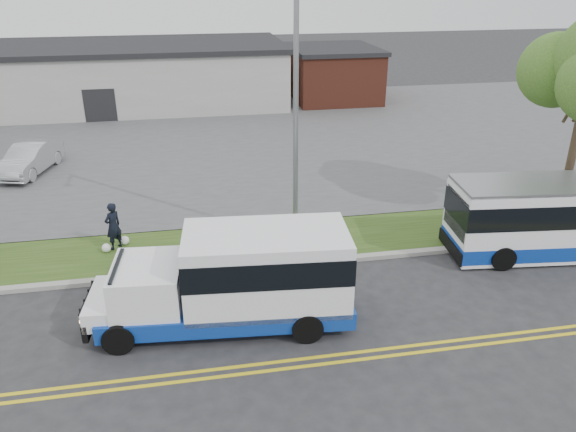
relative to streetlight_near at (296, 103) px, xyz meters
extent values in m
plane|color=#28282B|center=(-3.00, -2.73, -5.23)|extent=(140.00, 140.00, 0.00)
cube|color=yellow|center=(-3.00, -6.58, -5.23)|extent=(70.00, 0.12, 0.01)
cube|color=yellow|center=(-3.00, -6.88, -5.23)|extent=(70.00, 0.12, 0.01)
cube|color=#9E9B93|center=(-3.00, -1.63, -5.16)|extent=(80.00, 0.30, 0.15)
cube|color=#2E4316|center=(-3.00, 0.17, -5.18)|extent=(80.00, 3.30, 0.10)
cube|color=#4C4C4F|center=(-3.00, 14.27, -5.18)|extent=(80.00, 25.00, 0.10)
cube|color=#9E9E99|center=(-9.00, 24.27, -3.23)|extent=(25.00, 10.00, 4.00)
cube|color=black|center=(-9.00, 24.27, -1.06)|extent=(25.40, 10.40, 0.35)
cube|color=black|center=(-9.00, 19.32, -4.13)|extent=(2.00, 0.15, 2.20)
cube|color=brown|center=(7.50, 23.27, -3.43)|extent=(6.00, 7.00, 3.60)
cube|color=black|center=(7.50, 23.27, -1.48)|extent=(6.30, 7.30, 0.30)
cylinder|color=#39251F|center=(11.00, 0.27, -2.75)|extent=(0.32, 0.32, 4.76)
cylinder|color=gray|center=(0.00, 0.07, -0.38)|extent=(0.18, 0.18, 9.50)
cube|color=#0D3497|center=(-2.88, -4.55, -4.67)|extent=(7.15, 2.95, 0.51)
cube|color=white|center=(-1.76, -4.65, -3.49)|extent=(4.70, 2.74, 2.15)
cube|color=black|center=(-1.76, -4.65, -3.13)|extent=(4.72, 2.78, 0.77)
cube|color=white|center=(-5.03, -4.37, -3.85)|extent=(2.03, 2.35, 1.23)
cube|color=black|center=(-5.79, -4.30, -3.64)|extent=(0.27, 1.95, 0.92)
cube|color=white|center=(-6.15, -4.27, -4.36)|extent=(1.20, 2.18, 0.56)
cube|color=black|center=(-6.61, -4.23, -4.67)|extent=(0.33, 2.11, 0.51)
sphere|color=#FFD88C|center=(-6.73, -4.99, -4.41)|extent=(0.22, 0.22, 0.20)
sphere|color=#FFD88C|center=(-6.59, -3.46, -4.41)|extent=(0.22, 0.22, 0.20)
cylinder|color=black|center=(-5.84, -5.41, -4.80)|extent=(0.88, 0.36, 0.86)
cylinder|color=black|center=(-5.65, -3.20, -4.80)|extent=(0.88, 0.36, 0.86)
cylinder|color=black|center=(-0.83, -5.84, -4.80)|extent=(0.88, 0.36, 0.86)
cylinder|color=black|center=(-0.64, -3.64, -4.80)|extent=(0.88, 0.36, 0.86)
cube|color=black|center=(5.23, -1.99, -3.56)|extent=(0.30, 2.03, 1.41)
cube|color=black|center=(5.17, -1.98, -4.84)|extent=(0.34, 2.20, 0.44)
cylinder|color=black|center=(6.48, -3.17, -4.81)|extent=(0.87, 0.37, 0.85)
cylinder|color=black|center=(6.70, -1.10, -4.81)|extent=(0.87, 0.37, 0.85)
imported|color=black|center=(-6.47, 0.64, -4.26)|extent=(0.75, 0.74, 1.75)
imported|color=#AAACB2|center=(-11.25, 9.72, -4.42)|extent=(2.62, 4.60, 1.44)
sphere|color=white|center=(-6.77, 0.39, -4.97)|extent=(0.32, 0.32, 0.32)
sphere|color=white|center=(-6.17, 0.89, -4.97)|extent=(0.32, 0.32, 0.32)
camera|label=1|loc=(-3.67, -18.16, 4.21)|focal=35.00mm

